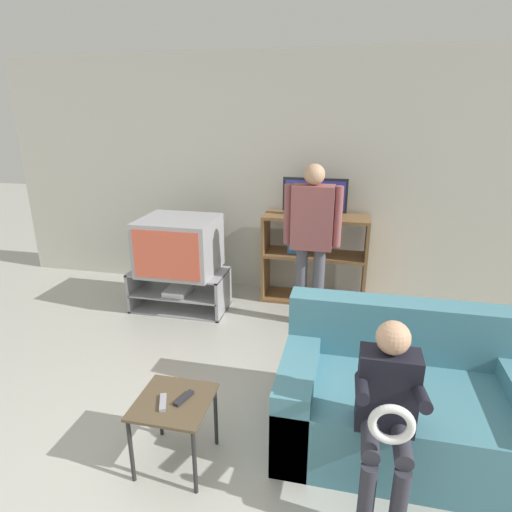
{
  "coord_description": "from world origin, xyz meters",
  "views": [
    {
      "loc": [
        0.82,
        -1.38,
        2.02
      ],
      "look_at": [
        0.11,
        1.79,
        0.9
      ],
      "focal_mm": 30.0,
      "sensor_mm": 36.0,
      "label": 1
    }
  ],
  "objects": [
    {
      "name": "television_flat",
      "position": [
        0.46,
        3.03,
        1.14
      ],
      "size": [
        0.67,
        0.2,
        0.39
      ],
      "color": "black",
      "rests_on": "media_shelf"
    },
    {
      "name": "person_seated_child",
      "position": [
        1.07,
        0.48,
        0.62
      ],
      "size": [
        0.33,
        0.43,
        1.05
      ],
      "color": "#2D2D38",
      "rests_on": "ground_plane"
    },
    {
      "name": "television_main",
      "position": [
        -0.85,
        2.5,
        0.7
      ],
      "size": [
        0.75,
        0.67,
        0.56
      ],
      "color": "#9E9EA3",
      "rests_on": "tv_stand"
    },
    {
      "name": "wall_back",
      "position": [
        0.0,
        3.28,
        1.3
      ],
      "size": [
        6.4,
        0.06,
        2.6
      ],
      "color": "beige",
      "rests_on": "ground_plane"
    },
    {
      "name": "tv_stand",
      "position": [
        -0.87,
        2.49,
        0.21
      ],
      "size": [
        0.99,
        0.5,
        0.42
      ],
      "color": "#939399",
      "rests_on": "ground_plane"
    },
    {
      "name": "media_shelf",
      "position": [
        0.48,
        3.02,
        0.49
      ],
      "size": [
        1.11,
        0.39,
        0.96
      ],
      "color": "brown",
      "rests_on": "ground_plane"
    },
    {
      "name": "snack_table",
      "position": [
        -0.09,
        0.51,
        0.38
      ],
      "size": [
        0.42,
        0.42,
        0.44
      ],
      "color": "brown",
      "rests_on": "ground_plane"
    },
    {
      "name": "couch",
      "position": [
        1.24,
        0.99,
        0.29
      ],
      "size": [
        1.53,
        0.89,
        0.83
      ],
      "color": "teal",
      "rests_on": "ground_plane"
    },
    {
      "name": "person_standing_adult",
      "position": [
        0.49,
        2.45,
        0.95
      ],
      "size": [
        0.53,
        0.2,
        1.57
      ],
      "color": "#4C4C56",
      "rests_on": "ground_plane"
    },
    {
      "name": "remote_control_white",
      "position": [
        -0.13,
        0.47,
        0.45
      ],
      "size": [
        0.09,
        0.15,
        0.02
      ],
      "primitive_type": "cube",
      "rotation": [
        0.0,
        0.0,
        0.38
      ],
      "color": "gray",
      "rests_on": "snack_table"
    },
    {
      "name": "remote_control_black",
      "position": [
        -0.03,
        0.53,
        0.45
      ],
      "size": [
        0.08,
        0.15,
        0.02
      ],
      "primitive_type": "cube",
      "rotation": [
        0.0,
        0.0,
        -0.32
      ],
      "color": "#232328",
      "rests_on": "snack_table"
    }
  ]
}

